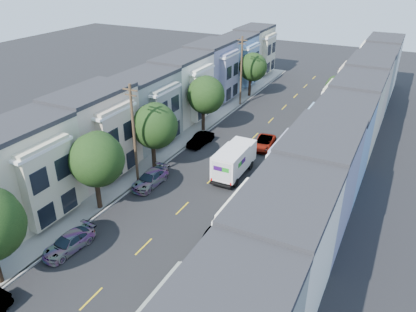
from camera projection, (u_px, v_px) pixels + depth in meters
ground at (182, 208)px, 36.48m from camera, size 160.00×160.00×0.00m
road_slab at (246, 145)px, 48.41m from camera, size 12.00×70.00×0.02m
curb_left at (201, 135)px, 50.84m from camera, size 0.30×70.00×0.15m
curb_right at (295, 155)px, 45.91m from camera, size 0.30×70.00×0.15m
sidewalk_left at (192, 134)px, 51.37m from camera, size 2.60×70.00×0.15m
sidewalk_right at (307, 157)px, 45.39m from camera, size 2.60×70.00×0.15m
centerline at (246, 145)px, 48.41m from camera, size 0.12×70.00×0.01m
townhouse_row_left at (167, 129)px, 52.95m from camera, size 5.00×70.00×8.50m
townhouse_row_right at (341, 165)px, 43.87m from camera, size 5.00×70.00×8.50m
tree_b at (96, 160)px, 34.13m from camera, size 4.70×4.70×7.37m
tree_c at (154, 126)px, 41.14m from camera, size 4.70×4.70×7.22m
tree_d at (205, 95)px, 50.07m from camera, size 4.70×4.70×7.24m
tree_e at (252, 67)px, 62.74m from camera, size 4.37×4.37×6.96m
tree_far_r at (335, 88)px, 56.16m from camera, size 3.10×3.10×5.45m
utility_pole_near at (134, 135)px, 38.32m from camera, size 1.60×0.26×10.00m
utility_pole_far at (241, 71)px, 59.01m from camera, size 1.60×0.26×10.00m
fedex_truck at (234, 160)px, 41.24m from camera, size 2.47×6.43×3.08m
lead_sedan at (264, 143)px, 47.53m from camera, size 2.57×4.77×1.27m
parked_left_b at (69, 243)px, 31.14m from camera, size 2.19×4.43×1.28m
parked_left_c at (150, 179)px, 39.88m from camera, size 1.92×4.56×1.37m
parked_left_d at (201, 140)px, 48.26m from camera, size 1.81×4.16×1.35m
parked_right_a at (180, 284)px, 27.25m from camera, size 1.44×4.06×1.35m
parked_right_b at (212, 242)px, 31.18m from camera, size 1.58×4.01×1.31m
parked_right_c at (295, 137)px, 49.01m from camera, size 1.84×4.31×1.29m
parked_right_d at (314, 113)px, 56.32m from camera, size 1.54×3.96×1.28m
motorcycle at (168, 305)px, 25.89m from camera, size 0.27×1.99×0.79m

